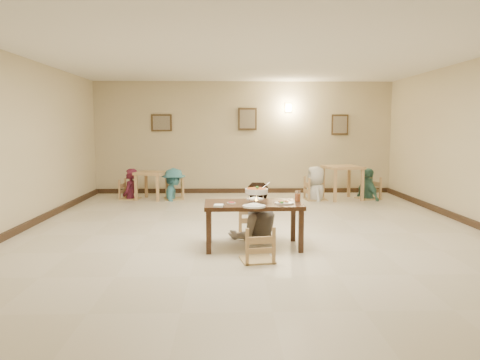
{
  "coord_description": "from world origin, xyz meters",
  "views": [
    {
      "loc": [
        -0.43,
        -7.67,
        1.77
      ],
      "look_at": [
        -0.24,
        -0.21,
        0.94
      ],
      "focal_mm": 35.0,
      "sensor_mm": 36.0,
      "label": 1
    }
  ],
  "objects_px": {
    "main_diner": "(255,182)",
    "bg_diner_c": "(316,166)",
    "curry_warmer": "(256,191)",
    "bg_table_left": "(152,177)",
    "main_table": "(253,208)",
    "bg_chair_lr": "(174,179)",
    "chair_far": "(256,204)",
    "drink_glass": "(298,197)",
    "bg_chair_ll": "(130,180)",
    "bg_chair_rl": "(316,179)",
    "bg_diner_d": "(369,168)",
    "bg_chair_rr": "(368,178)",
    "bg_diner_a": "(130,169)",
    "bg_diner_b": "(173,168)",
    "bg_table_right": "(343,172)",
    "chair_near": "(257,227)"
  },
  "relations": [
    {
      "from": "main_table",
      "to": "bg_table_left",
      "type": "bearing_deg",
      "value": 114.05
    },
    {
      "from": "bg_chair_ll",
      "to": "bg_chair_lr",
      "type": "distance_m",
      "value": 1.09
    },
    {
      "from": "drink_glass",
      "to": "bg_diner_d",
      "type": "xyz_separation_m",
      "value": [
        2.46,
        4.59,
        0.03
      ]
    },
    {
      "from": "chair_near",
      "to": "bg_diner_d",
      "type": "xyz_separation_m",
      "value": [
        3.11,
        5.39,
        0.32
      ]
    },
    {
      "from": "bg_chair_rr",
      "to": "bg_table_right",
      "type": "bearing_deg",
      "value": -100.58
    },
    {
      "from": "bg_chair_ll",
      "to": "bg_chair_rl",
      "type": "bearing_deg",
      "value": -82.62
    },
    {
      "from": "chair_near",
      "to": "drink_glass",
      "type": "distance_m",
      "value": 1.07
    },
    {
      "from": "bg_chair_rr",
      "to": "bg_diner_a",
      "type": "bearing_deg",
      "value": -107.92
    },
    {
      "from": "main_diner",
      "to": "bg_chair_ll",
      "type": "distance_m",
      "value": 5.07
    },
    {
      "from": "bg_chair_ll",
      "to": "bg_diner_d",
      "type": "xyz_separation_m",
      "value": [
        5.93,
        -0.1,
        0.3
      ]
    },
    {
      "from": "chair_near",
      "to": "bg_diner_c",
      "type": "xyz_separation_m",
      "value": [
        1.77,
        5.25,
        0.37
      ]
    },
    {
      "from": "main_diner",
      "to": "drink_glass",
      "type": "distance_m",
      "value": 0.82
    },
    {
      "from": "bg_diner_b",
      "to": "bg_diner_d",
      "type": "bearing_deg",
      "value": -95.72
    },
    {
      "from": "chair_far",
      "to": "bg_diner_c",
      "type": "distance_m",
      "value": 4.2
    },
    {
      "from": "main_table",
      "to": "bg_chair_lr",
      "type": "relative_size",
      "value": 1.45
    },
    {
      "from": "bg_chair_lr",
      "to": "bg_chair_rl",
      "type": "distance_m",
      "value": 3.51
    },
    {
      "from": "curry_warmer",
      "to": "bg_table_left",
      "type": "xyz_separation_m",
      "value": [
        -2.31,
        4.76,
        -0.29
      ]
    },
    {
      "from": "drink_glass",
      "to": "bg_chair_rr",
      "type": "relative_size",
      "value": 0.16
    },
    {
      "from": "main_diner",
      "to": "curry_warmer",
      "type": "bearing_deg",
      "value": 75.7
    },
    {
      "from": "bg_chair_rl",
      "to": "bg_diner_a",
      "type": "distance_m",
      "value": 4.6
    },
    {
      "from": "chair_near",
      "to": "bg_chair_rl",
      "type": "xyz_separation_m",
      "value": [
        1.77,
        5.25,
        0.07
      ]
    },
    {
      "from": "drink_glass",
      "to": "bg_diner_d",
      "type": "bearing_deg",
      "value": 61.85
    },
    {
      "from": "bg_chair_rl",
      "to": "bg_diner_d",
      "type": "xyz_separation_m",
      "value": [
        1.34,
        0.14,
        0.24
      ]
    },
    {
      "from": "chair_near",
      "to": "bg_diner_c",
      "type": "distance_m",
      "value": 5.55
    },
    {
      "from": "curry_warmer",
      "to": "bg_table_left",
      "type": "bearing_deg",
      "value": 115.82
    },
    {
      "from": "bg_table_right",
      "to": "bg_diner_b",
      "type": "bearing_deg",
      "value": 178.14
    },
    {
      "from": "curry_warmer",
      "to": "bg_diner_c",
      "type": "relative_size",
      "value": 0.23
    },
    {
      "from": "bg_chair_lr",
      "to": "bg_diner_b",
      "type": "distance_m",
      "value": 0.28
    },
    {
      "from": "bg_table_left",
      "to": "drink_glass",
      "type": "bearing_deg",
      "value": -57.77
    },
    {
      "from": "main_diner",
      "to": "bg_diner_c",
      "type": "distance_m",
      "value": 4.29
    },
    {
      "from": "chair_far",
      "to": "bg_diner_a",
      "type": "height_order",
      "value": "bg_diner_a"
    },
    {
      "from": "main_diner",
      "to": "bg_table_left",
      "type": "height_order",
      "value": "main_diner"
    },
    {
      "from": "bg_table_left",
      "to": "bg_diner_b",
      "type": "bearing_deg",
      "value": 0.77
    },
    {
      "from": "chair_far",
      "to": "drink_glass",
      "type": "distance_m",
      "value": 0.9
    },
    {
      "from": "bg_table_left",
      "to": "bg_diner_c",
      "type": "xyz_separation_m",
      "value": [
        4.05,
        -0.19,
        0.27
      ]
    },
    {
      "from": "bg_table_left",
      "to": "bg_chair_rr",
      "type": "xyz_separation_m",
      "value": [
        5.39,
        -0.05,
        -0.04
      ]
    },
    {
      "from": "bg_diner_b",
      "to": "main_table",
      "type": "bearing_deg",
      "value": -165.04
    },
    {
      "from": "bg_diner_a",
      "to": "bg_diner_d",
      "type": "distance_m",
      "value": 5.93
    },
    {
      "from": "chair_far",
      "to": "bg_chair_rl",
      "type": "xyz_separation_m",
      "value": [
        1.71,
        3.82,
        0.0
      ]
    },
    {
      "from": "drink_glass",
      "to": "bg_chair_lr",
      "type": "distance_m",
      "value": 5.24
    },
    {
      "from": "bg_table_right",
      "to": "curry_warmer",
      "type": "bearing_deg",
      "value": -117.49
    },
    {
      "from": "main_table",
      "to": "bg_diner_d",
      "type": "xyz_separation_m",
      "value": [
        3.13,
        4.67,
        0.18
      ]
    },
    {
      "from": "main_diner",
      "to": "drink_glass",
      "type": "height_order",
      "value": "main_diner"
    },
    {
      "from": "bg_chair_rr",
      "to": "curry_warmer",
      "type": "bearing_deg",
      "value": -50.17
    },
    {
      "from": "chair_near",
      "to": "curry_warmer",
      "type": "height_order",
      "value": "curry_warmer"
    },
    {
      "from": "chair_far",
      "to": "drink_glass",
      "type": "xyz_separation_m",
      "value": [
        0.59,
        -0.63,
        0.22
      ]
    },
    {
      "from": "bg_chair_rl",
      "to": "bg_chair_rr",
      "type": "bearing_deg",
      "value": -90.21
    },
    {
      "from": "chair_far",
      "to": "chair_near",
      "type": "bearing_deg",
      "value": -103.6
    },
    {
      "from": "bg_chair_lr",
      "to": "bg_chair_rl",
      "type": "bearing_deg",
      "value": 75.59
    },
    {
      "from": "drink_glass",
      "to": "bg_diner_c",
      "type": "height_order",
      "value": "bg_diner_c"
    }
  ]
}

